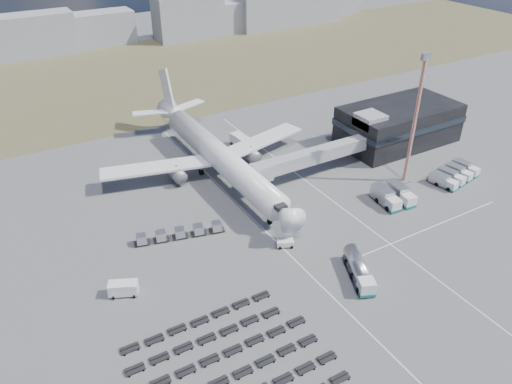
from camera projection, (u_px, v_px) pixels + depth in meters
ground at (295, 248)px, 92.05m from camera, size 420.00×420.00×0.00m
grass_strip at (117, 79)px, 173.06m from camera, size 420.00×90.00×0.01m
lane_markings at (328, 224)px, 98.46m from camera, size 47.12×110.00×0.01m
terminal at (398, 124)px, 127.50m from camera, size 30.40×16.40×11.00m
jet_bridge at (304, 159)px, 111.29m from camera, size 30.30×3.80×7.05m
airliner at (216, 153)px, 113.13m from camera, size 51.59×64.53×17.62m
skyline at (28, 38)px, 187.88m from camera, size 300.63×26.47×22.36m
fuel_tanker at (359, 270)px, 84.21m from camera, size 6.63×10.78×3.42m
pushback_tug at (285, 243)px, 92.13m from camera, size 3.57×2.91×1.42m
utility_van at (123, 289)px, 80.91m from camera, size 5.14×3.90×2.47m
catering_truck at (241, 143)px, 126.36m from camera, size 3.34×7.09×3.17m
service_trucks_near at (393, 195)px, 104.57m from camera, size 7.25×8.37×3.10m
service_trucks_far at (455, 174)px, 112.89m from camera, size 12.31×8.21×2.53m
uld_row at (180, 233)px, 94.16m from camera, size 17.10×5.77×1.88m
baggage_dollies at (225, 368)px, 68.70m from camera, size 29.23×20.74×0.65m
floodlight_mast at (415, 121)px, 105.37m from camera, size 2.78×2.25×29.19m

